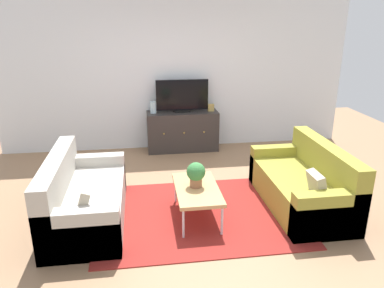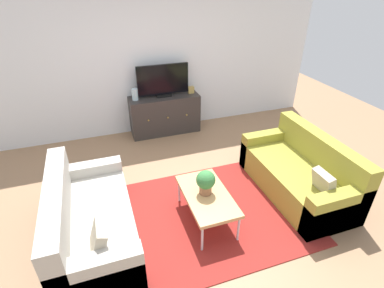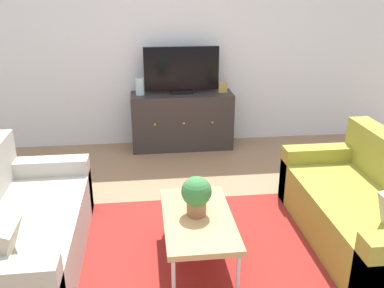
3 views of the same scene
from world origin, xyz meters
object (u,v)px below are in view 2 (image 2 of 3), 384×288
object	(u,v)px
couch_right_side	(301,174)
mantel_clock	(191,90)
potted_plant	(206,181)
coffee_table	(207,196)
glass_vase	(135,94)
flat_screen_tv	(163,81)
couch_left_side	(87,224)
tv_console	(165,114)

from	to	relation	value
couch_right_side	mantel_clock	size ratio (longest dim) A/B	13.19
potted_plant	coffee_table	bearing A→B (deg)	-76.10
coffee_table	glass_vase	distance (m)	2.56
coffee_table	flat_screen_tv	size ratio (longest dim) A/B	1.01
couch_right_side	potted_plant	bearing A→B (deg)	-176.87
mantel_clock	couch_right_side	bearing A→B (deg)	-70.97
couch_left_side	potted_plant	size ratio (longest dim) A/B	5.51
coffee_table	glass_vase	xyz separation A→B (m)	(-0.41, 2.49, 0.45)
coffee_table	potted_plant	world-z (taller)	potted_plant
couch_left_side	couch_right_side	bearing A→B (deg)	0.00
couch_right_side	coffee_table	distance (m)	1.47
tv_console	coffee_table	bearing A→B (deg)	-92.75
tv_console	flat_screen_tv	xyz separation A→B (m)	(0.00, 0.02, 0.66)
coffee_table	tv_console	bearing A→B (deg)	87.25
flat_screen_tv	glass_vase	size ratio (longest dim) A/B	4.55
couch_left_side	flat_screen_tv	xyz separation A→B (m)	(1.52, 2.39, 0.74)
glass_vase	coffee_table	bearing A→B (deg)	-80.68
couch_right_side	flat_screen_tv	xyz separation A→B (m)	(-1.35, 2.39, 0.74)
couch_right_side	tv_console	xyz separation A→B (m)	(-1.35, 2.37, 0.08)
couch_right_side	glass_vase	world-z (taller)	glass_vase
potted_plant	glass_vase	size ratio (longest dim) A/B	1.50
coffee_table	couch_right_side	bearing A→B (deg)	4.36
tv_console	flat_screen_tv	bearing A→B (deg)	90.00
coffee_table	mantel_clock	size ratio (longest dim) A/B	7.31
couch_left_side	coffee_table	distance (m)	1.41
flat_screen_tv	couch_left_side	bearing A→B (deg)	-122.46
flat_screen_tv	glass_vase	xyz separation A→B (m)	(-0.53, -0.02, -0.19)
potted_plant	glass_vase	world-z (taller)	glass_vase
couch_right_side	flat_screen_tv	distance (m)	2.84
couch_left_side	coffee_table	size ratio (longest dim) A/B	1.80
couch_right_side	tv_console	bearing A→B (deg)	119.56
couch_right_side	glass_vase	distance (m)	3.07
couch_left_side	mantel_clock	distance (m)	3.18
coffee_table	flat_screen_tv	bearing A→B (deg)	87.27
couch_right_side	coffee_table	xyz separation A→B (m)	(-1.47, -0.11, 0.10)
couch_right_side	tv_console	size ratio (longest dim) A/B	1.32
potted_plant	mantel_clock	distance (m)	2.55
flat_screen_tv	tv_console	bearing A→B (deg)	-90.00
potted_plant	tv_console	size ratio (longest dim) A/B	0.24
coffee_table	flat_screen_tv	world-z (taller)	flat_screen_tv
tv_console	mantel_clock	size ratio (longest dim) A/B	9.96
couch_left_side	couch_right_side	xyz separation A→B (m)	(2.87, 0.00, 0.00)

